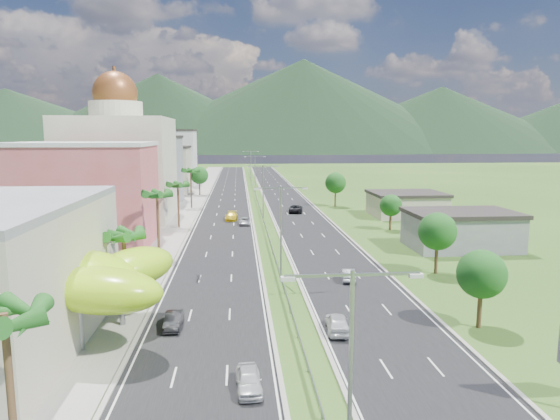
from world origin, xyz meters
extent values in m
plane|color=#2D5119|center=(0.00, 0.00, 0.00)|extent=(500.00, 500.00, 0.00)
cube|color=black|center=(-7.50, 90.00, 0.02)|extent=(11.00, 260.00, 0.04)
cube|color=black|center=(7.50, 90.00, 0.02)|extent=(11.00, 260.00, 0.04)
cube|color=gray|center=(-17.00, 90.00, 0.06)|extent=(7.00, 260.00, 0.12)
cube|color=gray|center=(0.00, 72.00, 0.62)|extent=(0.08, 216.00, 0.28)
cube|color=gray|center=(0.00, 174.00, 0.35)|extent=(0.10, 0.12, 0.70)
cylinder|color=gray|center=(0.00, -25.00, 5.50)|extent=(0.20, 0.20, 11.00)
cube|color=gray|center=(-1.44, -25.00, 10.80)|extent=(2.88, 0.12, 0.12)
cube|color=gray|center=(1.44, -25.00, 10.80)|extent=(2.88, 0.12, 0.12)
cube|color=silver|center=(-2.72, -25.00, 10.70)|extent=(0.60, 0.25, 0.18)
cube|color=silver|center=(2.72, -25.00, 10.70)|extent=(0.60, 0.25, 0.18)
cylinder|color=gray|center=(0.00, 10.00, 5.50)|extent=(0.20, 0.20, 11.00)
cube|color=gray|center=(-1.44, 10.00, 10.80)|extent=(2.88, 0.12, 0.12)
cube|color=gray|center=(1.44, 10.00, 10.80)|extent=(2.88, 0.12, 0.12)
cube|color=silver|center=(-2.72, 10.00, 10.70)|extent=(0.60, 0.25, 0.18)
cube|color=silver|center=(2.72, 10.00, 10.70)|extent=(0.60, 0.25, 0.18)
cylinder|color=gray|center=(0.00, 50.00, 5.50)|extent=(0.20, 0.20, 11.00)
cube|color=gray|center=(-1.44, 50.00, 10.80)|extent=(2.88, 0.12, 0.12)
cube|color=gray|center=(1.44, 50.00, 10.80)|extent=(2.88, 0.12, 0.12)
cube|color=silver|center=(-2.72, 50.00, 10.70)|extent=(0.60, 0.25, 0.18)
cube|color=silver|center=(2.72, 50.00, 10.70)|extent=(0.60, 0.25, 0.18)
cylinder|color=gray|center=(0.00, 95.00, 5.50)|extent=(0.20, 0.20, 11.00)
cube|color=gray|center=(-1.44, 95.00, 10.80)|extent=(2.88, 0.12, 0.12)
cube|color=gray|center=(1.44, 95.00, 10.80)|extent=(2.88, 0.12, 0.12)
cube|color=silver|center=(-2.72, 95.00, 10.70)|extent=(0.60, 0.25, 0.18)
cube|color=silver|center=(2.72, 95.00, 10.70)|extent=(0.60, 0.25, 0.18)
cylinder|color=gray|center=(0.00, 140.00, 5.50)|extent=(0.20, 0.20, 11.00)
cube|color=gray|center=(-1.44, 140.00, 10.80)|extent=(2.88, 0.12, 0.12)
cube|color=gray|center=(1.44, 140.00, 10.80)|extent=(2.88, 0.12, 0.12)
cube|color=silver|center=(-2.72, 140.00, 10.70)|extent=(0.60, 0.25, 0.18)
cube|color=silver|center=(2.72, 140.00, 10.70)|extent=(0.60, 0.25, 0.18)
cylinder|color=gray|center=(-24.00, -2.00, 2.00)|extent=(0.50, 0.50, 4.00)
cylinder|color=gray|center=(-17.00, -7.00, 2.00)|extent=(0.50, 0.50, 4.00)
cylinder|color=gray|center=(-21.00, -10.00, 2.00)|extent=(0.50, 0.50, 4.00)
cylinder|color=gray|center=(-15.00, -2.00, 2.00)|extent=(0.50, 0.50, 4.00)
cube|color=#CE5554|center=(-28.00, 32.00, 7.50)|extent=(20.00, 15.00, 15.00)
cube|color=beige|center=(-28.00, 55.00, 10.00)|extent=(20.00, 20.00, 20.00)
cylinder|color=beige|center=(-28.00, 55.00, 21.50)|extent=(10.00, 10.00, 3.00)
sphere|color=brown|center=(-28.00, 55.00, 24.50)|extent=(8.40, 8.40, 8.40)
cube|color=gray|center=(-27.00, 80.00, 8.00)|extent=(16.00, 15.00, 16.00)
cube|color=#B9B298|center=(-27.00, 102.00, 6.50)|extent=(16.00, 15.00, 13.00)
cube|color=silver|center=(-27.00, 125.00, 9.00)|extent=(16.00, 15.00, 18.00)
cube|color=gray|center=(28.00, 25.00, 2.50)|extent=(15.00, 10.00, 5.00)
cube|color=#B9B298|center=(30.00, 55.00, 2.20)|extent=(14.00, 12.00, 4.40)
cylinder|color=#47301C|center=(-15.50, -22.00, 4.25)|extent=(0.36, 0.36, 8.50)
cylinder|color=#47301C|center=(-15.50, 2.00, 3.75)|extent=(0.36, 0.36, 7.50)
cylinder|color=#47301C|center=(-15.50, 22.00, 4.50)|extent=(0.36, 0.36, 9.00)
cylinder|color=#47301C|center=(-15.50, 45.00, 4.00)|extent=(0.36, 0.36, 8.00)
cylinder|color=#47301C|center=(-15.50, 70.00, 4.40)|extent=(0.36, 0.36, 8.80)
cylinder|color=#47301C|center=(-15.50, 95.00, 2.45)|extent=(0.40, 0.40, 4.90)
sphere|color=#1D581B|center=(-15.50, 95.00, 5.60)|extent=(4.90, 4.90, 4.90)
cylinder|color=#47301C|center=(16.00, -5.00, 2.10)|extent=(0.40, 0.40, 4.20)
sphere|color=#1D581B|center=(16.00, -5.00, 4.80)|extent=(4.20, 4.20, 4.20)
cylinder|color=#47301C|center=(19.00, 12.00, 2.27)|extent=(0.40, 0.40, 4.55)
sphere|color=#1D581B|center=(19.00, 12.00, 5.20)|extent=(4.55, 4.55, 4.55)
cylinder|color=#47301C|center=(22.00, 40.00, 1.92)|extent=(0.40, 0.40, 3.85)
sphere|color=#1D581B|center=(22.00, 40.00, 4.40)|extent=(3.85, 3.85, 3.85)
cylinder|color=#47301C|center=(18.00, 70.00, 2.45)|extent=(0.40, 0.40, 4.90)
sphere|color=#1D581B|center=(18.00, 70.00, 5.60)|extent=(4.90, 4.90, 4.90)
imported|color=silver|center=(-4.19, -14.19, 0.73)|extent=(1.85, 4.15, 1.39)
imported|color=black|center=(-10.46, -2.90, 0.70)|extent=(1.40, 3.99, 1.31)
imported|color=#A3A6AB|center=(-3.61, 47.33, 0.67)|extent=(2.26, 4.63, 1.27)
imported|color=gold|center=(-6.14, 52.50, 0.82)|extent=(2.58, 5.55, 1.57)
imported|color=silver|center=(3.52, -4.96, 0.81)|extent=(2.24, 4.70, 1.55)
imported|color=#989B9F|center=(7.79, 9.97, 0.72)|extent=(2.04, 4.30, 1.36)
imported|color=black|center=(7.65, 61.50, 0.86)|extent=(3.67, 6.29, 1.64)
imported|color=black|center=(-9.37, 10.91, 0.61)|extent=(0.76, 1.85, 1.15)
camera|label=1|loc=(-4.71, -44.84, 16.56)|focal=32.00mm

